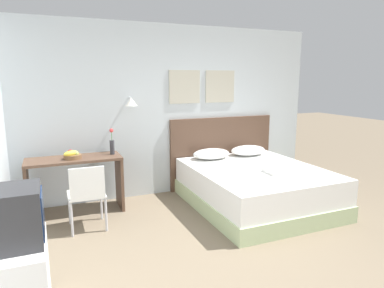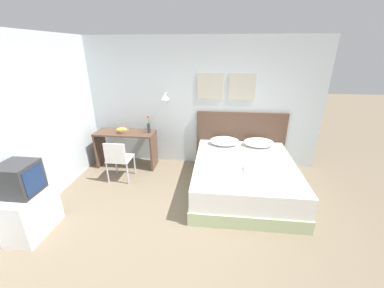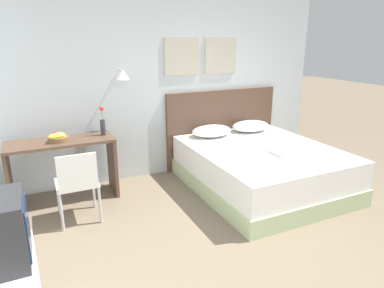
{
  "view_description": "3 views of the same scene",
  "coord_description": "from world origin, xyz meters",
  "px_view_note": "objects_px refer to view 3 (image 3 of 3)",
  "views": [
    {
      "loc": [
        -1.67,
        -2.54,
        1.83
      ],
      "look_at": [
        -0.14,
        1.1,
        1.07
      ],
      "focal_mm": 32.0,
      "sensor_mm": 36.0,
      "label": 1
    },
    {
      "loc": [
        0.52,
        -2.26,
        2.4
      ],
      "look_at": [
        0.15,
        1.1,
        1.03
      ],
      "focal_mm": 22.0,
      "sensor_mm": 36.0,
      "label": 2
    },
    {
      "loc": [
        -1.64,
        -2.0,
        1.95
      ],
      "look_at": [
        0.06,
        1.6,
        0.71
      ],
      "focal_mm": 32.0,
      "sensor_mm": 36.0,
      "label": 3
    }
  ],
  "objects_px": {
    "desk_chair": "(77,181)",
    "pillow_left": "(212,131)",
    "bed": "(261,168)",
    "fruit_bowl": "(58,138)",
    "headboard": "(222,128)",
    "desk": "(62,159)",
    "flower_vase": "(103,124)",
    "folded_towel_near_foot": "(285,151)",
    "pillow_right": "(251,126)"
  },
  "relations": [
    {
      "from": "desk",
      "to": "flower_vase",
      "type": "distance_m",
      "value": 0.64
    },
    {
      "from": "pillow_right",
      "to": "flower_vase",
      "type": "xyz_separation_m",
      "value": [
        -2.24,
        -0.02,
        0.27
      ]
    },
    {
      "from": "desk",
      "to": "desk_chair",
      "type": "xyz_separation_m",
      "value": [
        0.09,
        -0.65,
        -0.05
      ]
    },
    {
      "from": "pillow_left",
      "to": "folded_towel_near_foot",
      "type": "xyz_separation_m",
      "value": [
        0.45,
        -1.08,
        -0.05
      ]
    },
    {
      "from": "fruit_bowl",
      "to": "headboard",
      "type": "bearing_deg",
      "value": 8.55
    },
    {
      "from": "pillow_left",
      "to": "pillow_right",
      "type": "xyz_separation_m",
      "value": [
        0.68,
        0.0,
        0.0
      ]
    },
    {
      "from": "pillow_left",
      "to": "desk_chair",
      "type": "distance_m",
      "value": 2.11
    },
    {
      "from": "bed",
      "to": "fruit_bowl",
      "type": "relative_size",
      "value": 8.42
    },
    {
      "from": "headboard",
      "to": "pillow_right",
      "type": "relative_size",
      "value": 3.09
    },
    {
      "from": "pillow_left",
      "to": "folded_towel_near_foot",
      "type": "relative_size",
      "value": 2.06
    },
    {
      "from": "pillow_left",
      "to": "desk",
      "type": "bearing_deg",
      "value": -179.06
    },
    {
      "from": "desk_chair",
      "to": "pillow_left",
      "type": "bearing_deg",
      "value": 18.93
    },
    {
      "from": "headboard",
      "to": "desk_chair",
      "type": "distance_m",
      "value": 2.53
    },
    {
      "from": "desk_chair",
      "to": "flower_vase",
      "type": "bearing_deg",
      "value": 57.02
    },
    {
      "from": "bed",
      "to": "flower_vase",
      "type": "height_order",
      "value": "flower_vase"
    },
    {
      "from": "headboard",
      "to": "pillow_right",
      "type": "distance_m",
      "value": 0.45
    },
    {
      "from": "desk_chair",
      "to": "fruit_bowl",
      "type": "height_order",
      "value": "fruit_bowl"
    },
    {
      "from": "headboard",
      "to": "fruit_bowl",
      "type": "xyz_separation_m",
      "value": [
        -2.44,
        -0.37,
        0.23
      ]
    },
    {
      "from": "bed",
      "to": "desk_chair",
      "type": "xyz_separation_m",
      "value": [
        -2.34,
        0.09,
        0.21
      ]
    },
    {
      "from": "headboard",
      "to": "pillow_right",
      "type": "height_order",
      "value": "headboard"
    },
    {
      "from": "fruit_bowl",
      "to": "flower_vase",
      "type": "xyz_separation_m",
      "value": [
        0.54,
        0.06,
        0.09
      ]
    },
    {
      "from": "desk_chair",
      "to": "fruit_bowl",
      "type": "bearing_deg",
      "value": 99.79
    },
    {
      "from": "pillow_left",
      "to": "desk_chair",
      "type": "bearing_deg",
      "value": -161.07
    },
    {
      "from": "bed",
      "to": "flower_vase",
      "type": "relative_size",
      "value": 5.62
    },
    {
      "from": "folded_towel_near_foot",
      "to": "fruit_bowl",
      "type": "height_order",
      "value": "fruit_bowl"
    },
    {
      "from": "desk_chair",
      "to": "flower_vase",
      "type": "xyz_separation_m",
      "value": [
        0.43,
        0.67,
        0.43
      ]
    },
    {
      "from": "folded_towel_near_foot",
      "to": "pillow_left",
      "type": "bearing_deg",
      "value": 112.7
    },
    {
      "from": "headboard",
      "to": "pillow_left",
      "type": "xyz_separation_m",
      "value": [
        -0.34,
        -0.29,
        0.05
      ]
    },
    {
      "from": "pillow_left",
      "to": "pillow_right",
      "type": "distance_m",
      "value": 0.68
    },
    {
      "from": "pillow_left",
      "to": "desk_chair",
      "type": "relative_size",
      "value": 0.74
    },
    {
      "from": "pillow_left",
      "to": "desk_chair",
      "type": "xyz_separation_m",
      "value": [
        -1.99,
        -0.68,
        -0.16
      ]
    },
    {
      "from": "headboard",
      "to": "desk_chair",
      "type": "height_order",
      "value": "headboard"
    },
    {
      "from": "flower_vase",
      "to": "pillow_right",
      "type": "bearing_deg",
      "value": 0.39
    },
    {
      "from": "headboard",
      "to": "desk",
      "type": "bearing_deg",
      "value": -172.41
    },
    {
      "from": "headboard",
      "to": "fruit_bowl",
      "type": "bearing_deg",
      "value": -171.45
    },
    {
      "from": "fruit_bowl",
      "to": "flower_vase",
      "type": "relative_size",
      "value": 0.67
    },
    {
      "from": "fruit_bowl",
      "to": "flower_vase",
      "type": "distance_m",
      "value": 0.55
    },
    {
      "from": "pillow_right",
      "to": "fruit_bowl",
      "type": "bearing_deg",
      "value": -178.38
    },
    {
      "from": "pillow_left",
      "to": "fruit_bowl",
      "type": "distance_m",
      "value": 2.11
    },
    {
      "from": "bed",
      "to": "folded_towel_near_foot",
      "type": "bearing_deg",
      "value": -70.23
    },
    {
      "from": "bed",
      "to": "fruit_bowl",
      "type": "distance_m",
      "value": 2.6
    },
    {
      "from": "bed",
      "to": "folded_towel_near_foot",
      "type": "height_order",
      "value": "folded_towel_near_foot"
    },
    {
      "from": "pillow_right",
      "to": "desk_chair",
      "type": "height_order",
      "value": "desk_chair"
    },
    {
      "from": "pillow_right",
      "to": "desk_chair",
      "type": "distance_m",
      "value": 2.77
    },
    {
      "from": "flower_vase",
      "to": "pillow_left",
      "type": "bearing_deg",
      "value": 0.56
    },
    {
      "from": "desk",
      "to": "flower_vase",
      "type": "relative_size",
      "value": 3.37
    },
    {
      "from": "pillow_left",
      "to": "headboard",
      "type": "bearing_deg",
      "value": 40.16
    },
    {
      "from": "headboard",
      "to": "fruit_bowl",
      "type": "distance_m",
      "value": 2.48
    },
    {
      "from": "pillow_left",
      "to": "desk_chair",
      "type": "height_order",
      "value": "desk_chair"
    },
    {
      "from": "headboard",
      "to": "fruit_bowl",
      "type": "relative_size",
      "value": 7.61
    }
  ]
}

